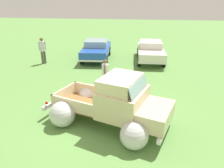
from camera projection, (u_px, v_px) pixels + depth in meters
ground_plane at (107, 121)px, 8.07m from camera, size 80.00×80.00×0.00m
vintage_pickup_truck at (116, 106)px, 7.62m from camera, size 4.99×3.82×1.96m
show_car_0 at (96, 49)px, 15.89m from camera, size 2.21×4.33×1.43m
show_car_1 at (150, 50)px, 15.50m from camera, size 2.03×4.48×1.43m
spectator_0 at (105, 73)px, 10.53m from camera, size 0.36×0.53×1.58m
spectator_1 at (43, 49)px, 14.72m from camera, size 0.48×0.47×1.83m
lane_cone_0 at (138, 90)px, 9.97m from camera, size 0.36×0.36×0.63m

